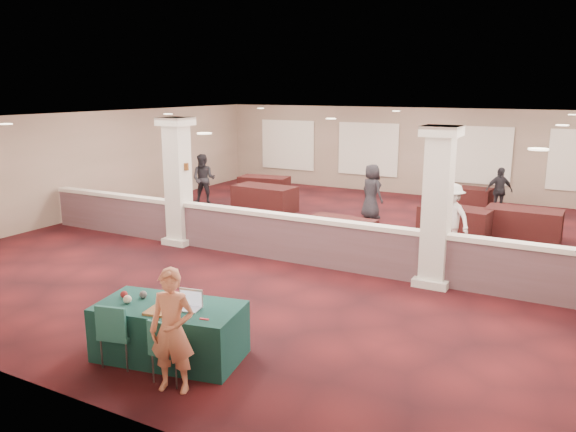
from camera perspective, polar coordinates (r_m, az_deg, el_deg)
The scene contains 32 objects.
ground at distance 14.16m, azimuth 4.16°, elevation -3.14°, with size 16.00×16.00×0.00m, color #421013.
wall_back at distance 21.29m, azimuth 13.24°, elevation 6.36°, with size 16.00×0.04×3.20m, color #826C59.
wall_front at distance 7.48m, azimuth -22.06°, elevation -6.08°, with size 16.00×0.04×3.20m, color #826C59.
wall_left at distance 18.54m, azimuth -18.97°, elevation 5.07°, with size 0.04×16.00×3.20m, color #826C59.
ceiling at distance 13.63m, azimuth 4.39°, elevation 9.90°, with size 16.00×16.00×0.02m, color white.
partition_wall at distance 12.70m, azimuth 1.40°, elevation -2.34°, with size 15.60×0.28×1.10m.
column_left at distance 14.37m, azimuth -11.11°, elevation 3.58°, with size 0.72×0.72×3.20m.
column_right at distance 11.44m, azimuth 14.93°, elevation 1.01°, with size 0.72×0.72×3.20m.
sconce_left at distance 14.50m, azimuth -12.03°, elevation 5.07°, with size 0.12×0.12×0.18m.
sconce_right at distance 14.15m, azimuth -10.30°, elevation 4.95°, with size 0.12×0.12×0.18m.
near_table at distance 8.62m, azimuth -11.91°, elevation -11.37°, with size 2.12×1.06×0.82m, color #0F3834.
conf_chair_main at distance 7.88m, azimuth -12.10°, elevation -12.71°, with size 0.49×0.49×0.92m.
conf_chair_side at distance 8.46m, azimuth -17.02°, elevation -10.97°, with size 0.58×0.58×0.96m.
woman at distance 7.57m, azimuth -11.67°, elevation -11.35°, with size 0.60×0.40×1.67m, color #E69264.
far_table_front_left at distance 18.17m, azimuth -2.39°, elevation 1.80°, with size 2.01×1.00×0.81m, color black.
far_table_front_center at distance 14.26m, azimuth 5.39°, elevation -1.62°, with size 1.70×0.85×0.69m, color black.
far_table_front_right at distance 15.86m, azimuth 16.60°, elevation -0.50°, with size 1.85×0.93×0.75m, color black.
far_table_back_left at distance 20.68m, azimuth -2.44°, elevation 3.04°, with size 1.79×0.89×0.72m, color black.
far_table_back_center at distance 19.58m, azimuth 17.51°, elevation 1.82°, with size 1.69×0.84×0.68m, color black.
far_table_back_right at distance 16.22m, azimuth 22.79°, elevation -0.66°, with size 1.89×0.95×0.77m, color black.
attendee_a at distance 19.44m, azimuth -8.55°, elevation 3.73°, with size 0.82×0.45×1.70m, color black.
attendee_b at distance 14.14m, azimuth 16.20°, elevation -0.13°, with size 1.08×0.49×1.68m, color silver.
attendee_c at distance 18.84m, azimuth 20.65°, elevation 2.41°, with size 0.87×0.42×1.48m, color black.
attendee_d at distance 17.22m, azimuth 8.50°, elevation 2.48°, with size 0.82×0.44×1.66m, color black.
laptop_base at distance 8.26m, azimuth -10.18°, elevation -9.25°, with size 0.37×0.26×0.02m, color silver.
laptop_screen at distance 8.32m, azimuth -9.81°, elevation -8.09°, with size 0.37×0.01×0.25m, color silver.
screen_glow at distance 8.31m, azimuth -9.83°, elevation -8.21°, with size 0.34×0.00×0.21m, color silver.
knitting at distance 8.20m, azimuth -12.67°, elevation -9.47°, with size 0.45×0.34×0.03m, color #C56C1F.
yarn_cream at distance 8.66m, azimuth -16.00°, elevation -8.13°, with size 0.12×0.12×0.12m, color beige.
yarn_red at distance 8.88m, azimuth -16.32°, elevation -7.66°, with size 0.11×0.11×0.11m, color maroon.
yarn_grey at distance 8.79m, azimuth -14.51°, elevation -7.73°, with size 0.12×0.12×0.12m, color #4A494E.
scissors at distance 7.88m, azimuth -8.50°, elevation -10.32°, with size 0.13×0.03×0.01m, color red.
Camera 1 is at (5.58, -12.41, 3.92)m, focal length 35.00 mm.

